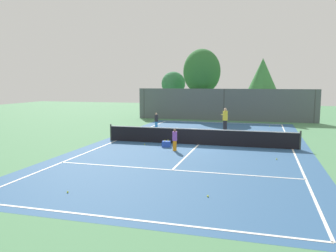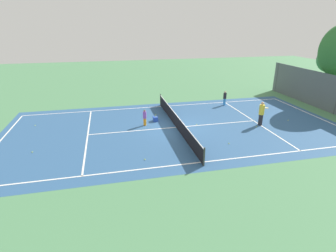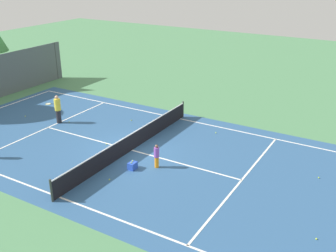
{
  "view_description": "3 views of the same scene",
  "coord_description": "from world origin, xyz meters",
  "px_view_note": "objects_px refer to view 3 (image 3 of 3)",
  "views": [
    {
      "loc": [
        3.73,
        -20.57,
        3.84
      ],
      "look_at": [
        -1.37,
        -2.13,
        1.39
      ],
      "focal_mm": 36.51,
      "sensor_mm": 36.0,
      "label": 1
    },
    {
      "loc": [
        17.78,
        -4.73,
        7.24
      ],
      "look_at": [
        1.15,
        -0.9,
        0.62
      ],
      "focal_mm": 28.22,
      "sensor_mm": 36.0,
      "label": 2
    },
    {
      "loc": [
        -16.06,
        -11.81,
        9.66
      ],
      "look_at": [
        1.3,
        -1.56,
        1.31
      ],
      "focal_mm": 42.78,
      "sensor_mm": 36.0,
      "label": 3
    }
  ],
  "objects_px": {
    "player_1": "(157,156)",
    "tennis_ball_6": "(316,239)",
    "tennis_ball_1": "(131,120)",
    "tennis_ball_5": "(319,178)",
    "tennis_ball_4": "(216,133)",
    "tennis_ball_7": "(106,144)",
    "tennis_ball_0": "(56,98)",
    "tennis_ball_8": "(25,116)",
    "player_2": "(58,109)",
    "tennis_ball_3": "(69,122)",
    "ball_crate": "(132,166)",
    "tennis_ball_2": "(109,179)"
  },
  "relations": [
    {
      "from": "tennis_ball_8",
      "to": "tennis_ball_4",
      "type": "bearing_deg",
      "value": -72.05
    },
    {
      "from": "ball_crate",
      "to": "tennis_ball_5",
      "type": "bearing_deg",
      "value": -65.36
    },
    {
      "from": "tennis_ball_1",
      "to": "tennis_ball_5",
      "type": "height_order",
      "value": "same"
    },
    {
      "from": "player_2",
      "to": "tennis_ball_5",
      "type": "relative_size",
      "value": 27.81
    },
    {
      "from": "player_1",
      "to": "tennis_ball_8",
      "type": "bearing_deg",
      "value": 82.33
    },
    {
      "from": "ball_crate",
      "to": "player_2",
      "type": "bearing_deg",
      "value": 70.84
    },
    {
      "from": "player_1",
      "to": "tennis_ball_1",
      "type": "height_order",
      "value": "player_1"
    },
    {
      "from": "tennis_ball_5",
      "to": "tennis_ball_8",
      "type": "distance_m",
      "value": 18.7
    },
    {
      "from": "tennis_ball_6",
      "to": "tennis_ball_4",
      "type": "bearing_deg",
      "value": 45.47
    },
    {
      "from": "ball_crate",
      "to": "tennis_ball_1",
      "type": "bearing_deg",
      "value": 35.92
    },
    {
      "from": "tennis_ball_5",
      "to": "tennis_ball_6",
      "type": "bearing_deg",
      "value": -169.64
    },
    {
      "from": "player_1",
      "to": "tennis_ball_6",
      "type": "distance_m",
      "value": 8.38
    },
    {
      "from": "ball_crate",
      "to": "tennis_ball_1",
      "type": "relative_size",
      "value": 6.92
    },
    {
      "from": "tennis_ball_0",
      "to": "tennis_ball_2",
      "type": "relative_size",
      "value": 1.0
    },
    {
      "from": "tennis_ball_8",
      "to": "tennis_ball_0",
      "type": "bearing_deg",
      "value": 14.72
    },
    {
      "from": "ball_crate",
      "to": "tennis_ball_3",
      "type": "height_order",
      "value": "ball_crate"
    },
    {
      "from": "tennis_ball_8",
      "to": "tennis_ball_1",
      "type": "bearing_deg",
      "value": -65.23
    },
    {
      "from": "tennis_ball_2",
      "to": "tennis_ball_6",
      "type": "xyz_separation_m",
      "value": [
        0.46,
        -9.42,
        0.0
      ]
    },
    {
      "from": "tennis_ball_7",
      "to": "tennis_ball_8",
      "type": "relative_size",
      "value": 1.0
    },
    {
      "from": "tennis_ball_1",
      "to": "tennis_ball_5",
      "type": "distance_m",
      "value": 12.19
    },
    {
      "from": "tennis_ball_0",
      "to": "tennis_ball_2",
      "type": "height_order",
      "value": "same"
    },
    {
      "from": "player_2",
      "to": "tennis_ball_6",
      "type": "xyz_separation_m",
      "value": [
        -3.68,
        -16.78,
        -0.91
      ]
    },
    {
      "from": "player_2",
      "to": "tennis_ball_1",
      "type": "bearing_deg",
      "value": -55.21
    },
    {
      "from": "tennis_ball_5",
      "to": "tennis_ball_0",
      "type": "bearing_deg",
      "value": 83.22
    },
    {
      "from": "player_2",
      "to": "tennis_ball_4",
      "type": "bearing_deg",
      "value": -69.26
    },
    {
      "from": "player_1",
      "to": "tennis_ball_4",
      "type": "xyz_separation_m",
      "value": [
        5.47,
        -0.8,
        -0.61
      ]
    },
    {
      "from": "ball_crate",
      "to": "tennis_ball_5",
      "type": "relative_size",
      "value": 6.92
    },
    {
      "from": "tennis_ball_4",
      "to": "tennis_ball_1",
      "type": "bearing_deg",
      "value": 99.29
    },
    {
      "from": "tennis_ball_4",
      "to": "tennis_ball_6",
      "type": "height_order",
      "value": "same"
    },
    {
      "from": "player_2",
      "to": "tennis_ball_8",
      "type": "xyz_separation_m",
      "value": [
        -0.37,
        2.73,
        -0.91
      ]
    },
    {
      "from": "player_2",
      "to": "tennis_ball_3",
      "type": "height_order",
      "value": "player_2"
    },
    {
      "from": "tennis_ball_4",
      "to": "tennis_ball_5",
      "type": "height_order",
      "value": "same"
    },
    {
      "from": "player_2",
      "to": "tennis_ball_1",
      "type": "xyz_separation_m",
      "value": [
        2.65,
        -3.81,
        -0.91
      ]
    },
    {
      "from": "tennis_ball_5",
      "to": "tennis_ball_6",
      "type": "xyz_separation_m",
      "value": [
        -4.79,
        -0.88,
        0.0
      ]
    },
    {
      "from": "tennis_ball_3",
      "to": "tennis_ball_4",
      "type": "distance_m",
      "value": 9.46
    },
    {
      "from": "tennis_ball_1",
      "to": "tennis_ball_8",
      "type": "distance_m",
      "value": 7.21
    },
    {
      "from": "tennis_ball_1",
      "to": "tennis_ball_5",
      "type": "relative_size",
      "value": 1.0
    },
    {
      "from": "player_2",
      "to": "tennis_ball_5",
      "type": "bearing_deg",
      "value": -85.98
    },
    {
      "from": "player_1",
      "to": "tennis_ball_1",
      "type": "distance_m",
      "value": 6.64
    },
    {
      "from": "player_1",
      "to": "tennis_ball_4",
      "type": "bearing_deg",
      "value": -8.36
    },
    {
      "from": "tennis_ball_5",
      "to": "tennis_ball_7",
      "type": "bearing_deg",
      "value": 101.12
    },
    {
      "from": "tennis_ball_1",
      "to": "tennis_ball_7",
      "type": "xyz_separation_m",
      "value": [
        -3.73,
        -0.92,
        0.0
      ]
    },
    {
      "from": "player_1",
      "to": "tennis_ball_5",
      "type": "distance_m",
      "value": 7.91
    },
    {
      "from": "player_1",
      "to": "ball_crate",
      "type": "height_order",
      "value": "player_1"
    },
    {
      "from": "tennis_ball_0",
      "to": "tennis_ball_8",
      "type": "distance_m",
      "value": 3.96
    },
    {
      "from": "tennis_ball_4",
      "to": "tennis_ball_8",
      "type": "distance_m",
      "value": 12.77
    },
    {
      "from": "tennis_ball_4",
      "to": "tennis_ball_7",
      "type": "relative_size",
      "value": 1.0
    },
    {
      "from": "tennis_ball_3",
      "to": "tennis_ball_7",
      "type": "xyz_separation_m",
      "value": [
        -1.45,
        -4.22,
        0.0
      ]
    },
    {
      "from": "tennis_ball_2",
      "to": "tennis_ball_4",
      "type": "xyz_separation_m",
      "value": [
        7.7,
        -2.06,
        0.0
      ]
    },
    {
      "from": "player_1",
      "to": "tennis_ball_7",
      "type": "distance_m",
      "value": 4.02
    }
  ]
}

